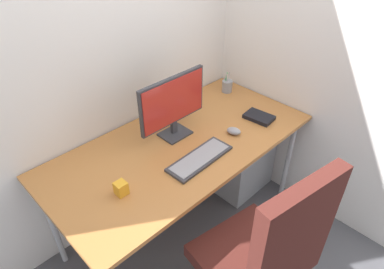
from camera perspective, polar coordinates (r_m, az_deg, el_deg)
The scene contains 12 objects.
ground_plane at distance 2.59m, azimuth -1.46°, elevation -14.71°, with size 8.00×8.00×0.00m, color #4C4C51.
wall_back at distance 2.07m, azimuth -10.83°, elevation 18.52°, with size 3.42×0.04×2.80m, color white.
wall_side_right at distance 2.27m, azimuth 19.87°, elevation 18.66°, with size 0.04×2.56×2.80m, color white.
desk at distance 2.09m, azimuth -1.75°, elevation -2.49°, with size 1.67×0.81×0.75m.
office_chair at distance 1.78m, azimuth 12.37°, elevation -18.72°, with size 0.61×0.61×1.11m.
filing_cabinet at distance 2.73m, azimuth 6.86°, elevation -2.58°, with size 0.44×0.53×0.62m.
monitor at distance 2.02m, azimuth -3.20°, elevation 5.21°, with size 0.48×0.14×0.39m.
keyboard at distance 1.93m, azimuth 1.32°, elevation -4.03°, with size 0.42×0.16×0.02m.
mouse at distance 2.14m, azimuth 7.03°, elevation 0.58°, with size 0.06×0.09×0.04m, color gray.
pen_holder at distance 2.60m, azimuth 5.92°, elevation 8.11°, with size 0.08×0.08×0.15m.
notebook at distance 2.32m, azimuth 11.18°, elevation 2.91°, with size 0.13×0.19×0.03m, color black.
desk_clamp_accessory at distance 1.76m, azimuth -11.83°, elevation -8.83°, with size 0.06×0.06×0.07m, color orange.
Camera 1 is at (-1.10, -1.21, 2.00)m, focal length 31.77 mm.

